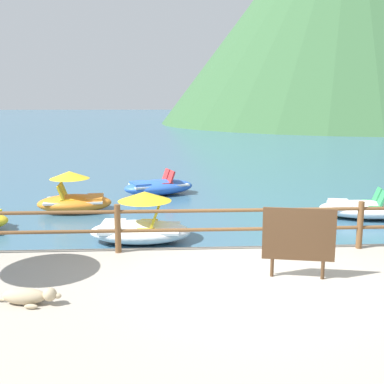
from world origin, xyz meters
The scene contains 10 objects.
ground_plane centered at (0.00, 40.00, 0.00)m, with size 200.00×200.00×0.00m, color #38607A.
promenade_dock centered at (0.00, -2.20, 0.20)m, with size 28.00×8.00×0.40m, color #A39989.
dock_railing centered at (0.00, 1.55, 0.98)m, with size 23.92×0.12×0.95m.
sign_board centered at (0.72, 0.04, 1.13)m, with size 1.16×0.28×1.19m.
dog_resting centered at (-3.44, -0.78, 0.52)m, with size 1.07×0.41×0.26m.
pedal_boat_0 centered at (-4.18, 6.72, 0.41)m, with size 2.27×1.39×1.23m.
pedal_boat_1 centered at (-2.05, 3.53, 0.40)m, with size 2.45×1.47×1.21m.
pedal_boat_2 centered at (-1.70, 9.19, 0.28)m, with size 2.75×1.97×0.86m.
pedal_boat_4 centered at (4.19, 5.56, 0.25)m, with size 2.75×1.81×0.82m.
cliff_headland centered at (20.97, 58.43, 14.95)m, with size 48.82×48.82×31.86m.
Camera 1 is at (-1.45, -7.39, 3.33)m, focal length 44.76 mm.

